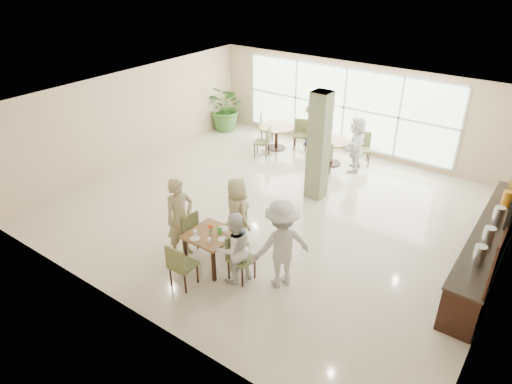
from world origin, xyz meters
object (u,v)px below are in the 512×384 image
Objects in this scene: adult_a at (316,149)px; adult_standing at (316,121)px; teen_standing at (281,244)px; round_table_left at (276,131)px; buffet_counter at (490,246)px; potted_plant at (227,108)px; teen_right at (234,248)px; round_table_right at (332,146)px; teen_far at (237,212)px; main_table at (211,238)px; adult_b at (356,144)px; teen_left at (180,218)px.

adult_standing reaches higher than adult_a.
teen_standing is at bearing 103.14° from adult_standing.
adult_standing reaches higher than teen_standing.
buffet_counter is (6.92, -2.79, -0.03)m from round_table_left.
teen_right is (5.35, -6.40, -0.08)m from potted_plant.
teen_standing is at bearing -64.20° from adult_a.
round_table_right is 0.66× the size of teen_far.
round_table_left is at bearing 111.50° from main_table.
potted_plant is 1.07× the size of adult_a.
adult_b is at bearing 0.98° from round_table_right.
round_table_left is 0.75× the size of adult_a.
round_table_left is 2.76m from adult_b.
teen_far is 0.99× the size of adult_b.
teen_standing is at bearing -66.21° from teen_left.
teen_far reaches higher than main_table.
teen_standing reaches higher than teen_right.
teen_right is (1.01, -5.99, 0.18)m from round_table_right.
teen_left reaches higher than potted_plant.
adult_a is at bearing -92.85° from round_table_right.
buffet_counter is at bearing -45.70° from teen_left.
adult_b is (-0.25, 6.01, 0.06)m from teen_right.
buffet_counter reaches higher than round_table_right.
teen_standing is 1.12× the size of adult_b.
adult_b is (-1.04, 5.57, -0.10)m from teen_standing.
adult_a is (-0.38, 4.99, 0.12)m from main_table.
buffet_counter reaches higher than teen_far.
teen_left is at bearing -93.93° from round_table_right.
adult_a is at bearing -25.37° from round_table_left.
main_table is 0.49× the size of teen_standing.
buffet_counter is 2.65× the size of teen_left.
teen_standing is (-3.13, -2.81, 0.35)m from buffet_counter.
teen_left reaches higher than adult_b.
potted_plant is 3.41m from adult_standing.
round_table_right is at bearing 150.77° from buffet_counter.
potted_plant is 0.93× the size of teen_left.
adult_standing is (3.40, 0.22, 0.16)m from potted_plant.
round_table_right is at bearing -62.17° from teen_far.
teen_far is 1.04× the size of adult_a.
potted_plant is 7.12m from teen_far.
round_table_right is 4.37m from potted_plant.
adult_a is 0.78× the size of adult_standing.
adult_a is (-1.05, 5.10, 0.02)m from teen_right.
main_table is at bearing -145.72° from buffet_counter.
teen_far is at bearing -121.89° from teen_right.
teen_standing is (1.46, 0.32, 0.26)m from main_table.
round_table_left is at bearing 27.98° from teen_left.
buffet_counter reaches higher than teen_standing.
buffet_counter is 2.95× the size of teen_far.
buffet_counter reaches higher than adult_b.
adult_b is at bearing -0.43° from round_table_left.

